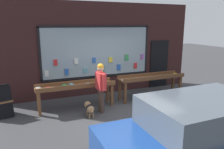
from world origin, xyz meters
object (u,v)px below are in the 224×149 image
Objects in this scene: sandwich_board_sign at (1,101)px; small_dog at (89,108)px; display_table_left at (76,88)px; parked_car at (202,130)px; display_table_right at (151,79)px; person_browsing at (101,85)px.

small_dog is at bearing -37.25° from sandwich_board_sign.
parked_car reaches higher than display_table_left.
small_dog is at bearing 113.49° from parked_car.
display_table_left is at bearing 179.96° from display_table_right.
sandwich_board_sign reaches higher than display_table_left.
sandwich_board_sign is at bearing 67.05° from small_dog.
display_table_right is at bearing -73.32° from small_dog.
display_table_right is 1.64× the size of person_browsing.
person_browsing is at bearing -66.23° from small_dog.
display_table_left is 4.14× the size of small_dog.
parked_car is (3.94, -4.15, 0.25)m from sandwich_board_sign.
parked_car reaches higher than sandwich_board_sign.
sandwich_board_sign is (-5.23, 0.20, -0.25)m from display_table_right.
display_table_right is 2.88m from small_dog.
parked_car is (1.42, -3.11, 0.46)m from small_dog.
display_table_right reaches higher than display_table_left.
parked_car is at bearing -61.27° from sandwich_board_sign.
parked_car is at bearing -155.87° from small_dog.
small_dog is at bearing 112.23° from person_browsing.
person_browsing is 3.45m from parked_car.
person_browsing is at bearing 105.33° from parked_car.
display_table_right is 2.37m from person_browsing.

